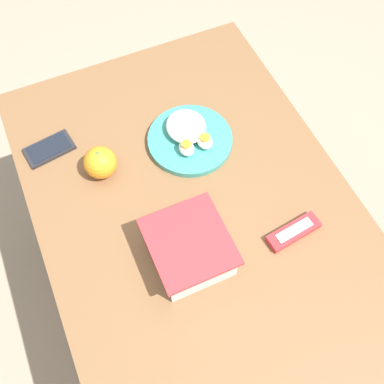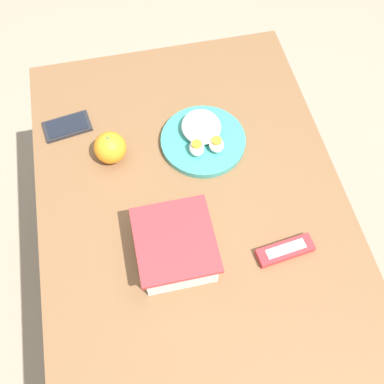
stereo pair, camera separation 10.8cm
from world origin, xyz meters
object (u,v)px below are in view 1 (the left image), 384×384
object	(u,v)px
cell_phone	(49,149)
orange_fruit	(100,163)
food_container	(189,249)
rice_plate	(189,136)
candy_bar	(294,232)

from	to	relation	value
cell_phone	orange_fruit	bearing A→B (deg)	-138.18
food_container	orange_fruit	xyz separation A→B (m)	(0.30, 0.11, 0.00)
orange_fruit	food_container	bearing A→B (deg)	-159.81
food_container	cell_phone	xyz separation A→B (m)	(0.42, 0.22, -0.03)
cell_phone	food_container	bearing A→B (deg)	-152.59
food_container	rice_plate	xyz separation A→B (m)	(0.30, -0.13, -0.02)
candy_bar	cell_phone	size ratio (longest dim) A/B	1.03
food_container	cell_phone	distance (m)	0.47
rice_plate	candy_bar	xyz separation A→B (m)	(-0.35, -0.12, -0.01)
orange_fruit	candy_bar	size ratio (longest dim) A/B	0.60
food_container	cell_phone	bearing A→B (deg)	27.41
food_container	candy_bar	xyz separation A→B (m)	(-0.05, -0.25, -0.03)
candy_bar	cell_phone	xyz separation A→B (m)	(0.47, 0.46, -0.00)
candy_bar	orange_fruit	bearing A→B (deg)	45.73
food_container	cell_phone	size ratio (longest dim) A/B	1.40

